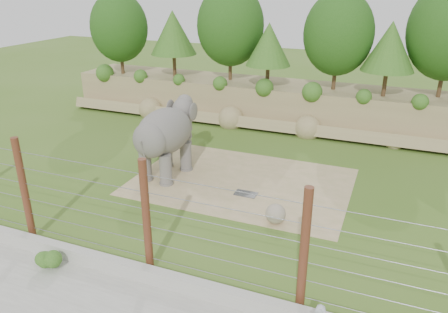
% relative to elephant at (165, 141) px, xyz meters
% --- Properties ---
extents(ground, '(90.00, 90.00, 0.00)m').
position_rel_elephant_xyz_m(ground, '(3.18, -2.37, -1.74)').
color(ground, '#446A1E').
rests_on(ground, ground).
extents(back_embankment, '(30.00, 5.52, 8.77)m').
position_rel_elephant_xyz_m(back_embankment, '(3.77, 10.31, 2.22)').
color(back_embankment, '#8E7B53').
rests_on(back_embankment, ground).
extents(dirt_patch, '(10.00, 7.00, 0.02)m').
position_rel_elephant_xyz_m(dirt_patch, '(3.68, 0.63, -1.73)').
color(dirt_patch, '#9C8F5B').
rests_on(dirt_patch, ground).
extents(drain_grate, '(1.00, 0.60, 0.03)m').
position_rel_elephant_xyz_m(drain_grate, '(4.30, -0.53, -1.71)').
color(drain_grate, '#262628').
rests_on(drain_grate, dirt_patch).
extents(elephant, '(2.10, 4.41, 3.49)m').
position_rel_elephant_xyz_m(elephant, '(0.00, 0.00, 0.00)').
color(elephant, '#65615B').
rests_on(elephant, ground).
extents(stone_ball, '(0.80, 0.80, 0.80)m').
position_rel_elephant_xyz_m(stone_ball, '(6.19, -2.42, -1.32)').
color(stone_ball, gray).
rests_on(stone_ball, dirt_patch).
extents(retaining_wall, '(26.00, 0.35, 0.50)m').
position_rel_elephant_xyz_m(retaining_wall, '(3.18, -7.37, -1.49)').
color(retaining_wall, '#A19F96').
rests_on(retaining_wall, ground).
extents(barrier_fence, '(20.26, 0.26, 4.00)m').
position_rel_elephant_xyz_m(barrier_fence, '(3.18, -6.87, 0.26)').
color(barrier_fence, '#512B1A').
rests_on(barrier_fence, ground).
extents(walkway_shrub, '(0.67, 0.67, 0.67)m').
position_rel_elephant_xyz_m(walkway_shrub, '(-0.01, -8.17, -1.40)').
color(walkway_shrub, '#2C5F1C').
rests_on(walkway_shrub, walkway).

